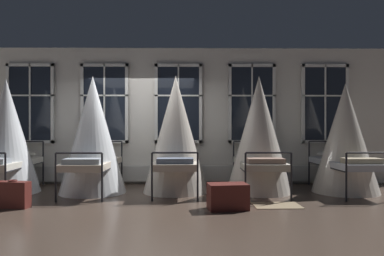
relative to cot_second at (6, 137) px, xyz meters
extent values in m
plane|color=#4C3D33|center=(2.65, 0.04, -1.14)|extent=(23.41, 23.41, 0.00)
cube|color=silver|center=(2.65, 1.22, 0.47)|extent=(12.71, 0.10, 3.22)
cube|color=black|center=(0.04, 1.11, 0.76)|extent=(1.12, 0.02, 1.87)
cube|color=silver|center=(0.04, 1.11, -0.14)|extent=(1.12, 0.06, 0.07)
cube|color=silver|center=(0.04, 1.11, 1.67)|extent=(1.12, 0.06, 0.07)
cube|color=silver|center=(-0.49, 1.11, 0.76)|extent=(0.07, 0.06, 1.87)
cube|color=silver|center=(0.56, 1.11, 0.76)|extent=(0.07, 0.06, 1.87)
cube|color=silver|center=(0.04, 1.11, 0.76)|extent=(0.04, 0.06, 1.87)
cube|color=silver|center=(0.04, 1.11, 0.95)|extent=(1.12, 0.06, 0.04)
cube|color=black|center=(1.78, 1.11, 0.76)|extent=(1.12, 0.02, 1.87)
cube|color=silver|center=(1.78, 1.11, -0.14)|extent=(1.12, 0.06, 0.07)
cube|color=silver|center=(1.78, 1.11, 1.67)|extent=(1.12, 0.06, 0.07)
cube|color=silver|center=(1.25, 1.11, 0.76)|extent=(0.07, 0.06, 1.87)
cube|color=silver|center=(2.30, 1.11, 0.76)|extent=(0.07, 0.06, 1.87)
cube|color=silver|center=(1.78, 1.11, 0.76)|extent=(0.04, 0.06, 1.87)
cube|color=silver|center=(1.78, 1.11, 0.95)|extent=(1.12, 0.06, 0.04)
cube|color=black|center=(3.52, 1.11, 0.76)|extent=(1.12, 0.02, 1.87)
cube|color=silver|center=(3.52, 1.11, -0.14)|extent=(1.12, 0.06, 0.07)
cube|color=silver|center=(3.52, 1.11, 1.67)|extent=(1.12, 0.06, 0.07)
cube|color=silver|center=(3.00, 1.11, 0.76)|extent=(0.07, 0.06, 1.87)
cube|color=silver|center=(4.04, 1.11, 0.76)|extent=(0.07, 0.06, 1.87)
cube|color=silver|center=(3.52, 1.11, 0.76)|extent=(0.04, 0.06, 1.87)
cube|color=silver|center=(3.52, 1.11, 0.95)|extent=(1.12, 0.06, 0.04)
cube|color=black|center=(5.26, 1.11, 0.76)|extent=(1.12, 0.02, 1.87)
cube|color=silver|center=(5.26, 1.11, -0.14)|extent=(1.12, 0.06, 0.07)
cube|color=silver|center=(5.26, 1.11, 1.67)|extent=(1.12, 0.06, 0.07)
cube|color=silver|center=(4.74, 1.11, 0.76)|extent=(0.07, 0.06, 1.87)
cube|color=silver|center=(5.78, 1.11, 0.76)|extent=(0.07, 0.06, 1.87)
cube|color=silver|center=(5.26, 1.11, 0.76)|extent=(0.04, 0.06, 1.87)
cube|color=silver|center=(5.26, 1.11, 0.95)|extent=(1.12, 0.06, 0.04)
cube|color=black|center=(7.00, 1.11, 0.76)|extent=(1.12, 0.02, 1.87)
cube|color=silver|center=(7.00, 1.11, -0.14)|extent=(1.12, 0.06, 0.07)
cube|color=silver|center=(7.00, 1.11, 1.67)|extent=(1.12, 0.06, 0.07)
cube|color=silver|center=(6.48, 1.11, 0.76)|extent=(0.07, 0.06, 1.87)
cube|color=silver|center=(7.53, 1.11, 0.76)|extent=(0.07, 0.06, 1.87)
cube|color=silver|center=(7.00, 1.11, 0.76)|extent=(0.04, 0.06, 1.87)
cube|color=silver|center=(7.00, 1.11, 0.95)|extent=(1.12, 0.06, 0.04)
cube|color=silver|center=(2.65, 1.09, -0.89)|extent=(9.31, 0.10, 0.36)
cylinder|color=black|center=(-0.44, 0.96, -0.63)|extent=(0.04, 0.04, 1.01)
cylinder|color=black|center=(0.39, 0.99, -0.63)|extent=(0.04, 0.04, 1.01)
cylinder|color=black|center=(0.44, -0.97, -0.70)|extent=(0.04, 0.04, 0.88)
cylinder|color=black|center=(0.42, 0.01, -0.60)|extent=(0.09, 1.96, 0.03)
cylinder|color=black|center=(-0.03, 0.98, -0.12)|extent=(0.83, 0.06, 0.03)
cube|color=silver|center=(0.00, 0.00, -0.54)|extent=(0.91, 2.00, 0.13)
ellipsoid|color=#B7B2A3|center=(-0.02, 0.74, -0.40)|extent=(0.65, 0.42, 0.14)
cone|color=white|center=(0.00, 0.00, 0.03)|extent=(1.35, 1.35, 2.34)
cylinder|color=black|center=(1.38, 0.94, -0.63)|extent=(0.04, 0.04, 1.01)
cylinder|color=black|center=(2.21, 0.94, -0.63)|extent=(0.04, 0.04, 1.01)
cylinder|color=black|center=(1.36, -1.01, -0.70)|extent=(0.04, 0.04, 0.88)
cylinder|color=black|center=(2.19, -1.02, -0.70)|extent=(0.04, 0.04, 0.88)
cylinder|color=black|center=(1.37, -0.03, -0.60)|extent=(0.05, 1.96, 0.03)
cylinder|color=black|center=(2.20, -0.04, -0.60)|extent=(0.05, 1.96, 0.03)
cylinder|color=black|center=(1.80, 0.94, -0.12)|extent=(0.83, 0.04, 0.03)
cylinder|color=black|center=(1.78, -1.02, -0.25)|extent=(0.83, 0.04, 0.03)
cube|color=beige|center=(1.79, -0.04, -0.54)|extent=(0.87, 1.98, 0.13)
ellipsoid|color=beige|center=(1.79, 0.70, -0.40)|extent=(0.64, 0.41, 0.14)
cube|color=#8C939E|center=(1.78, -0.76, -0.42)|extent=(0.69, 0.37, 0.10)
cone|color=white|center=(1.79, -0.04, 0.06)|extent=(1.35, 1.35, 2.40)
cylinder|color=black|center=(3.06, 1.01, -0.63)|extent=(0.04, 0.04, 1.01)
cylinder|color=black|center=(3.89, 1.02, -0.63)|extent=(0.04, 0.04, 1.01)
cylinder|color=black|center=(3.08, -0.95, -0.70)|extent=(0.04, 0.04, 0.88)
cylinder|color=black|center=(3.91, -0.94, -0.70)|extent=(0.04, 0.04, 0.88)
cylinder|color=black|center=(3.07, 0.03, -0.60)|extent=(0.06, 1.96, 0.03)
cylinder|color=black|center=(3.90, 0.04, -0.60)|extent=(0.06, 1.96, 0.03)
cylinder|color=black|center=(3.48, 1.01, -0.12)|extent=(0.83, 0.04, 0.03)
cylinder|color=black|center=(3.50, -0.94, -0.25)|extent=(0.83, 0.04, 0.03)
cube|color=beige|center=(3.49, 0.03, -0.54)|extent=(0.88, 1.99, 0.13)
ellipsoid|color=#B7B2A3|center=(3.48, 0.77, -0.40)|extent=(0.64, 0.41, 0.14)
cube|color=slate|center=(3.50, -0.68, -0.42)|extent=(0.69, 0.37, 0.10)
cone|color=silver|center=(3.49, 0.03, 0.07)|extent=(1.35, 1.35, 2.41)
cylinder|color=black|center=(4.81, 0.97, -0.63)|extent=(0.04, 0.04, 1.01)
cylinder|color=black|center=(5.64, 0.96, -0.63)|extent=(0.04, 0.04, 1.01)
cylinder|color=black|center=(4.78, -0.99, -0.70)|extent=(0.04, 0.04, 0.88)
cylinder|color=black|center=(5.61, -1.00, -0.70)|extent=(0.04, 0.04, 0.88)
cylinder|color=black|center=(4.80, -0.01, -0.60)|extent=(0.06, 1.96, 0.03)
cylinder|color=black|center=(5.63, -0.02, -0.60)|extent=(0.06, 1.96, 0.03)
cylinder|color=black|center=(5.23, 0.97, -0.12)|extent=(0.83, 0.04, 0.03)
cylinder|color=black|center=(5.20, -0.99, -0.25)|extent=(0.83, 0.04, 0.03)
cube|color=#B7B2A3|center=(5.21, -0.01, -0.54)|extent=(0.88, 1.99, 0.13)
ellipsoid|color=silver|center=(5.22, 0.73, -0.40)|extent=(0.64, 0.41, 0.14)
cube|color=gray|center=(5.20, -0.73, -0.42)|extent=(0.69, 0.37, 0.10)
cone|color=silver|center=(5.21, -0.01, 0.06)|extent=(1.35, 1.35, 2.40)
cylinder|color=black|center=(6.56, 0.93, -0.63)|extent=(0.04, 0.04, 1.01)
cylinder|color=black|center=(7.39, 0.95, -0.63)|extent=(0.04, 0.04, 1.01)
cylinder|color=black|center=(6.60, -1.03, -0.70)|extent=(0.04, 0.04, 0.88)
cylinder|color=black|center=(6.58, -0.05, -0.60)|extent=(0.07, 1.96, 0.03)
cylinder|color=black|center=(7.42, -0.03, -0.60)|extent=(0.07, 1.96, 0.03)
cylinder|color=black|center=(6.98, 0.94, -0.12)|extent=(0.83, 0.05, 0.03)
cylinder|color=black|center=(7.02, -1.02, -0.25)|extent=(0.83, 0.05, 0.03)
cube|color=silver|center=(7.00, -0.04, -0.54)|extent=(0.89, 1.99, 0.13)
ellipsoid|color=silver|center=(6.98, 0.70, -0.40)|extent=(0.65, 0.41, 0.14)
cube|color=tan|center=(7.02, -0.76, -0.42)|extent=(0.69, 0.37, 0.10)
cone|color=silver|center=(7.00, -0.04, -0.01)|extent=(1.35, 1.35, 2.26)
cube|color=#8E7A5B|center=(5.26, -1.36, -1.13)|extent=(0.81, 0.57, 0.01)
cube|color=#5B231E|center=(0.81, -1.47, -0.92)|extent=(0.59, 0.29, 0.44)
cube|color=tan|center=(0.82, -1.36, -0.92)|extent=(0.50, 0.10, 0.03)
torus|color=#5B231E|center=(0.81, -1.47, -0.68)|extent=(0.17, 0.17, 0.02)
cube|color=#5B231E|center=(4.39, -1.63, -0.93)|extent=(0.69, 0.48, 0.42)
camera|label=1|loc=(3.71, -7.84, 0.23)|focal=35.52mm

